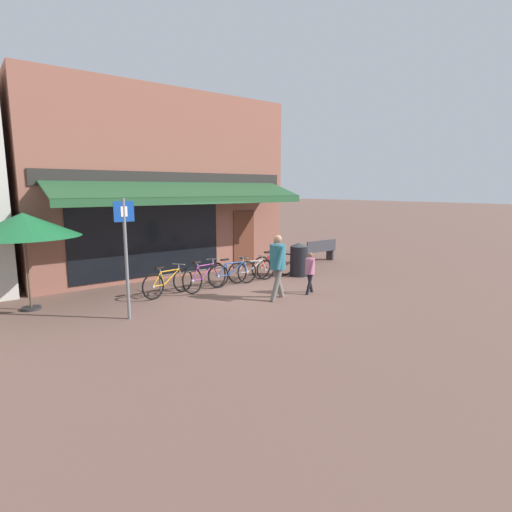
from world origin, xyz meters
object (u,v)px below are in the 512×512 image
(bicycle_orange, at_px, (168,282))
(litter_bin, at_px, (299,259))
(bicycle_blue, at_px, (233,273))
(parking_sign, at_px, (126,247))
(bicycle_red, at_px, (274,265))
(park_bench, at_px, (319,250))
(pedestrian_child, at_px, (310,269))
(cafe_parasol, at_px, (23,225))
(bicycle_purple, at_px, (205,277))
(bicycle_silver, at_px, (252,270))
(pedestrian_adult, at_px, (278,260))

(bicycle_orange, relative_size, litter_bin, 1.51)
(bicycle_orange, height_order, bicycle_blue, bicycle_blue)
(bicycle_orange, bearing_deg, parking_sign, -153.51)
(bicycle_red, bearing_deg, bicycle_orange, -178.01)
(bicycle_red, height_order, park_bench, bicycle_red)
(pedestrian_child, distance_m, cafe_parasol, 7.19)
(bicycle_orange, height_order, bicycle_purple, bicycle_purple)
(bicycle_blue, distance_m, bicycle_red, 1.72)
(pedestrian_child, bearing_deg, bicycle_purple, 137.69)
(bicycle_purple, relative_size, parking_sign, 0.64)
(cafe_parasol, bearing_deg, park_bench, 1.85)
(pedestrian_child, distance_m, litter_bin, 2.31)
(cafe_parasol, distance_m, park_bench, 10.32)
(cafe_parasol, relative_size, park_bench, 1.56)
(bicycle_orange, xyz_separation_m, bicycle_purple, (1.09, -0.09, 0.02))
(parking_sign, bearing_deg, bicycle_purple, 24.74)
(bicycle_silver, bearing_deg, bicycle_red, 10.09)
(bicycle_blue, relative_size, litter_bin, 1.54)
(bicycle_blue, distance_m, pedestrian_adult, 2.09)
(bicycle_purple, xyz_separation_m, pedestrian_child, (2.13, -2.07, 0.31))
(bicycle_orange, xyz_separation_m, bicycle_blue, (2.05, -0.09, 0.00))
(pedestrian_child, bearing_deg, litter_bin, 56.29)
(park_bench, bearing_deg, parking_sign, -164.63)
(pedestrian_child, bearing_deg, park_bench, 42.95)
(pedestrian_child, height_order, parking_sign, parking_sign)
(bicycle_orange, height_order, pedestrian_adult, pedestrian_adult)
(bicycle_blue, height_order, cafe_parasol, cafe_parasol)
(bicycle_purple, xyz_separation_m, parking_sign, (-2.65, -1.22, 1.23))
(bicycle_blue, relative_size, pedestrian_child, 1.47)
(bicycle_purple, relative_size, pedestrian_child, 1.45)
(bicycle_purple, xyz_separation_m, pedestrian_adult, (1.04, -1.98, 0.65))
(bicycle_orange, relative_size, parking_sign, 0.63)
(bicycle_orange, height_order, park_bench, park_bench)
(bicycle_blue, height_order, pedestrian_adult, pedestrian_adult)
(bicycle_silver, distance_m, bicycle_red, 0.95)
(litter_bin, bearing_deg, bicycle_silver, 170.58)
(bicycle_blue, bearing_deg, pedestrian_child, -59.10)
(bicycle_orange, xyz_separation_m, bicycle_silver, (2.81, -0.00, -0.02))
(bicycle_purple, height_order, pedestrian_child, pedestrian_child)
(bicycle_silver, bearing_deg, parking_sign, -156.22)
(bicycle_blue, bearing_deg, cafe_parasol, 171.89)
(parking_sign, xyz_separation_m, cafe_parasol, (-1.64, 2.11, 0.41))
(bicycle_silver, relative_size, litter_bin, 1.50)
(bicycle_blue, relative_size, bicycle_silver, 1.03)
(pedestrian_child, distance_m, park_bench, 5.02)
(bicycle_purple, height_order, litter_bin, litter_bin)
(bicycle_orange, relative_size, pedestrian_child, 1.43)
(pedestrian_child, bearing_deg, bicycle_silver, 102.44)
(cafe_parasol, height_order, park_bench, cafe_parasol)
(bicycle_blue, distance_m, cafe_parasol, 5.58)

